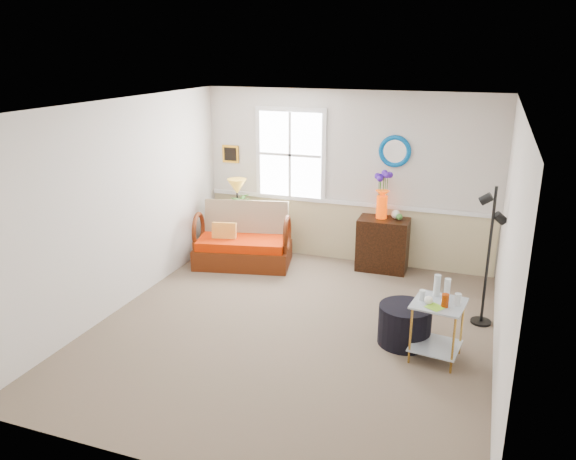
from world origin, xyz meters
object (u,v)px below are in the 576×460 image
(side_table, at_px, (436,331))
(ottoman, at_px, (404,325))
(lamp_stand, at_px, (237,232))
(cabinet, at_px, (383,244))
(loveseat, at_px, (243,236))
(floor_lamp, at_px, (488,257))

(side_table, bearing_deg, ottoman, 148.61)
(lamp_stand, relative_size, side_table, 1.02)
(cabinet, height_order, ottoman, cabinet)
(loveseat, bearing_deg, cabinet, 1.94)
(lamp_stand, distance_m, floor_lamp, 4.05)
(lamp_stand, bearing_deg, loveseat, -56.22)
(ottoman, bearing_deg, loveseat, 149.25)
(loveseat, bearing_deg, side_table, -43.47)
(loveseat, height_order, side_table, loveseat)
(lamp_stand, relative_size, floor_lamp, 0.39)
(cabinet, bearing_deg, floor_lamp, -43.25)
(side_table, xyz_separation_m, floor_lamp, (0.44, 1.02, 0.52))
(side_table, height_order, ottoman, side_table)
(loveseat, bearing_deg, lamp_stand, 111.14)
(loveseat, bearing_deg, ottoman, -43.39)
(loveseat, xyz_separation_m, cabinet, (2.04, 0.53, -0.07))
(floor_lamp, height_order, ottoman, floor_lamp)
(ottoman, bearing_deg, floor_lamp, 44.88)
(lamp_stand, bearing_deg, side_table, -34.23)
(loveseat, xyz_separation_m, ottoman, (2.69, -1.60, -0.24))
(cabinet, distance_m, ottoman, 2.24)
(loveseat, distance_m, floor_lamp, 3.61)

